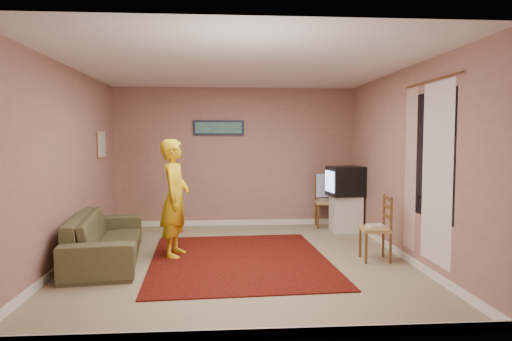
{
  "coord_description": "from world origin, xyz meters",
  "views": [
    {
      "loc": [
        -0.22,
        -6.1,
        1.65
      ],
      "look_at": [
        0.27,
        0.6,
        1.18
      ],
      "focal_mm": 32.0,
      "sensor_mm": 36.0,
      "label": 1
    }
  ],
  "objects": [
    {
      "name": "ground",
      "position": [
        0.0,
        0.0,
        0.0
      ],
      "size": [
        5.0,
        5.0,
        0.0
      ],
      "primitive_type": "plane",
      "color": "gray",
      "rests_on": "ground"
    },
    {
      "name": "wall_back",
      "position": [
        0.0,
        2.5,
        1.3
      ],
      "size": [
        4.5,
        0.02,
        2.6
      ],
      "primitive_type": "cube",
      "color": "#A3756B",
      "rests_on": "ground"
    },
    {
      "name": "wall_front",
      "position": [
        0.0,
        -2.5,
        1.3
      ],
      "size": [
        4.5,
        0.02,
        2.6
      ],
      "primitive_type": "cube",
      "color": "#A3756B",
      "rests_on": "ground"
    },
    {
      "name": "wall_left",
      "position": [
        -2.25,
        0.0,
        1.3
      ],
      "size": [
        0.02,
        5.0,
        2.6
      ],
      "primitive_type": "cube",
      "color": "#A3756B",
      "rests_on": "ground"
    },
    {
      "name": "wall_right",
      "position": [
        2.25,
        0.0,
        1.3
      ],
      "size": [
        0.02,
        5.0,
        2.6
      ],
      "primitive_type": "cube",
      "color": "#A3756B",
      "rests_on": "ground"
    },
    {
      "name": "ceiling",
      "position": [
        0.0,
        0.0,
        2.6
      ],
      "size": [
        4.5,
        5.0,
        0.02
      ],
      "primitive_type": "cube",
      "color": "silver",
      "rests_on": "wall_back"
    },
    {
      "name": "baseboard_back",
      "position": [
        0.0,
        2.49,
        0.05
      ],
      "size": [
        4.5,
        0.02,
        0.1
      ],
      "primitive_type": "cube",
      "color": "white",
      "rests_on": "ground"
    },
    {
      "name": "baseboard_front",
      "position": [
        0.0,
        -2.49,
        0.05
      ],
      "size": [
        4.5,
        0.02,
        0.1
      ],
      "primitive_type": "cube",
      "color": "white",
      "rests_on": "ground"
    },
    {
      "name": "baseboard_left",
      "position": [
        -2.24,
        0.0,
        0.05
      ],
      "size": [
        0.02,
        5.0,
        0.1
      ],
      "primitive_type": "cube",
      "color": "white",
      "rests_on": "ground"
    },
    {
      "name": "baseboard_right",
      "position": [
        2.24,
        0.0,
        0.05
      ],
      "size": [
        0.02,
        5.0,
        0.1
      ],
      "primitive_type": "cube",
      "color": "white",
      "rests_on": "ground"
    },
    {
      "name": "window",
      "position": [
        2.24,
        -0.9,
        1.45
      ],
      "size": [
        0.01,
        1.1,
        1.5
      ],
      "primitive_type": "cube",
      "color": "black",
      "rests_on": "wall_right"
    },
    {
      "name": "curtain_sheer",
      "position": [
        2.23,
        -1.05,
        1.25
      ],
      "size": [
        0.01,
        0.75,
        2.1
      ],
      "primitive_type": "cube",
      "color": "white",
      "rests_on": "wall_right"
    },
    {
      "name": "curtain_floral",
      "position": [
        2.21,
        -0.35,
        1.25
      ],
      "size": [
        0.01,
        0.35,
        2.1
      ],
      "primitive_type": "cube",
      "color": "beige",
      "rests_on": "wall_right"
    },
    {
      "name": "curtain_rod",
      "position": [
        2.2,
        -0.9,
        2.32
      ],
      "size": [
        0.02,
        1.4,
        0.02
      ],
      "primitive_type": "cylinder",
      "rotation": [
        1.57,
        0.0,
        0.0
      ],
      "color": "brown",
      "rests_on": "wall_right"
    },
    {
      "name": "picture_back",
      "position": [
        -0.3,
        2.47,
        1.85
      ],
      "size": [
        0.95,
        0.04,
        0.28
      ],
      "color": "#151F3B",
      "rests_on": "wall_back"
    },
    {
      "name": "picture_left",
      "position": [
        -2.22,
        1.6,
        1.55
      ],
      "size": [
        0.04,
        0.38,
        0.42
      ],
      "color": "beige",
      "rests_on": "wall_left"
    },
    {
      "name": "area_rug",
      "position": [
        -0.0,
        -0.01,
        0.01
      ],
      "size": [
        2.51,
        3.07,
        0.02
      ],
      "primitive_type": "cube",
      "rotation": [
        0.0,
        0.0,
        0.05
      ],
      "color": "black",
      "rests_on": "ground"
    },
    {
      "name": "tv_cabinet",
      "position": [
        1.95,
        1.78,
        0.32
      ],
      "size": [
        0.5,
        0.46,
        0.64
      ],
      "primitive_type": "cube",
      "color": "silver",
      "rests_on": "ground"
    },
    {
      "name": "crt_tv",
      "position": [
        1.94,
        1.78,
        0.9
      ],
      "size": [
        0.66,
        0.6,
        0.52
      ],
      "rotation": [
        0.0,
        0.0,
        0.11
      ],
      "color": "black",
      "rests_on": "tv_cabinet"
    },
    {
      "name": "chair_a",
      "position": [
        1.71,
        2.2,
        0.59
      ],
      "size": [
        0.47,
        0.45,
        0.52
      ],
      "rotation": [
        0.0,
        0.0,
        -0.08
      ],
      "color": "tan",
      "rests_on": "ground"
    },
    {
      "name": "dvd_player",
      "position": [
        1.71,
        2.2,
        0.52
      ],
      "size": [
        0.35,
        0.25,
        0.06
      ],
      "primitive_type": "cube",
      "rotation": [
        0.0,
        0.0,
        0.01
      ],
      "color": "#B6B6BB",
      "rests_on": "chair_a"
    },
    {
      "name": "blue_throw",
      "position": [
        1.71,
        2.2,
        0.78
      ],
      "size": [
        0.41,
        0.05,
        0.43
      ],
      "primitive_type": "cube",
      "color": "#889EDF",
      "rests_on": "chair_a"
    },
    {
      "name": "chair_b",
      "position": [
        1.83,
        -0.15,
        0.54
      ],
      "size": [
        0.4,
        0.42,
        0.48
      ],
      "rotation": [
        0.0,
        0.0,
        -1.64
      ],
      "color": "tan",
      "rests_on": "ground"
    },
    {
      "name": "game_console",
      "position": [
        1.83,
        -0.15,
        0.47
      ],
      "size": [
        0.22,
        0.17,
        0.04
      ],
      "primitive_type": "cube",
      "rotation": [
        0.0,
        0.0,
        0.08
      ],
      "color": "silver",
      "rests_on": "chair_b"
    },
    {
      "name": "sofa",
      "position": [
        -1.8,
        0.08,
        0.32
      ],
      "size": [
        1.14,
        2.28,
        0.64
      ],
      "primitive_type": "imported",
      "rotation": [
        0.0,
        0.0,
        1.71
      ],
      "color": "brown",
      "rests_on": "ground"
    },
    {
      "name": "person",
      "position": [
        -0.89,
        0.27,
        0.82
      ],
      "size": [
        0.48,
        0.65,
        1.64
      ],
      "primitive_type": "imported",
      "rotation": [
        0.0,
        0.0,
        1.42
      ],
      "color": "gold",
      "rests_on": "ground"
    }
  ]
}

